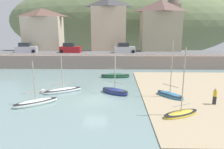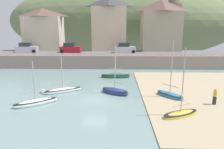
% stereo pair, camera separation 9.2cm
% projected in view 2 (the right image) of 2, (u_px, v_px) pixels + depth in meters
% --- Properties ---
extents(quay_seawall, '(48.00, 9.40, 2.40)m').
position_uv_depth(quay_seawall, '(105.00, 60.00, 38.46)').
color(quay_seawall, gray).
rests_on(quay_seawall, ground).
extents(hillside_backdrop, '(80.00, 44.00, 26.22)m').
position_uv_depth(hillside_backdrop, '(125.00, 22.00, 73.29)').
color(hillside_backdrop, '#697A50').
rests_on(hillside_backdrop, ground).
extents(waterfront_building_left, '(8.24, 4.97, 8.91)m').
position_uv_depth(waterfront_building_left, '(43.00, 29.00, 45.04)').
color(waterfront_building_left, beige).
rests_on(waterfront_building_left, ground).
extents(waterfront_building_centre, '(7.51, 4.49, 11.15)m').
position_uv_depth(waterfront_building_centre, '(109.00, 24.00, 44.43)').
color(waterfront_building_centre, beige).
rests_on(waterfront_building_centre, ground).
extents(waterfront_building_right, '(8.36, 5.69, 10.60)m').
position_uv_depth(waterfront_building_right, '(161.00, 25.00, 44.23)').
color(waterfront_building_right, tan).
rests_on(waterfront_building_right, ground).
extents(church_with_spire, '(3.00, 3.00, 14.89)m').
position_uv_depth(church_with_spire, '(173.00, 15.00, 47.52)').
color(church_with_spire, gray).
rests_on(church_with_spire, ground).
extents(sailboat_nearest_shore, '(4.37, 3.04, 4.34)m').
position_uv_depth(sailboat_nearest_shore, '(63.00, 90.00, 24.07)').
color(sailboat_nearest_shore, white).
rests_on(sailboat_nearest_shore, ground).
extents(sailboat_blue_trim, '(2.97, 3.28, 6.24)m').
position_uv_depth(sailboat_blue_trim, '(170.00, 95.00, 22.21)').
color(sailboat_blue_trim, teal).
rests_on(sailboat_blue_trim, ground).
extents(sailboat_white_hull, '(3.57, 2.95, 4.59)m').
position_uv_depth(sailboat_white_hull, '(115.00, 91.00, 23.56)').
color(sailboat_white_hull, navy).
rests_on(sailboat_white_hull, ground).
extents(fishing_boat_green, '(4.06, 3.24, 4.44)m').
position_uv_depth(fishing_boat_green, '(36.00, 102.00, 20.21)').
color(fishing_boat_green, white).
rests_on(fishing_boat_green, ground).
extents(sailboat_tall_mast, '(3.70, 2.59, 5.97)m').
position_uv_depth(sailboat_tall_mast, '(181.00, 114.00, 17.52)').
color(sailboat_tall_mast, gold).
rests_on(sailboat_tall_mast, ground).
extents(rowboat_small_beached, '(4.43, 1.42, 5.53)m').
position_uv_depth(rowboat_small_beached, '(115.00, 76.00, 31.07)').
color(rowboat_small_beached, '#205537').
rests_on(rowboat_small_beached, ground).
extents(parked_car_near_slipway, '(4.27, 2.17, 1.95)m').
position_uv_depth(parked_car_near_slipway, '(27.00, 48.00, 41.55)').
color(parked_car_near_slipway, '#B1B0BF').
rests_on(parked_car_near_slipway, ground).
extents(parked_car_by_wall, '(4.20, 1.95, 1.95)m').
position_uv_depth(parked_car_by_wall, '(71.00, 48.00, 41.33)').
color(parked_car_by_wall, '#AB1A1F').
rests_on(parked_car_by_wall, ground).
extents(parked_car_end_of_row, '(4.19, 1.93, 1.95)m').
position_uv_depth(parked_car_end_of_row, '(125.00, 49.00, 41.07)').
color(parked_car_end_of_row, '#B9BCC0').
rests_on(parked_car_end_of_row, ground).
extents(person_on_slipway, '(0.34, 0.34, 1.62)m').
position_uv_depth(person_on_slipway, '(215.00, 96.00, 19.84)').
color(person_on_slipway, '#282833').
rests_on(person_on_slipway, ground).
extents(mooring_buoy, '(0.61, 0.61, 0.61)m').
position_uv_depth(mooring_buoy, '(43.00, 91.00, 23.80)').
color(mooring_buoy, silver).
rests_on(mooring_buoy, ground).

